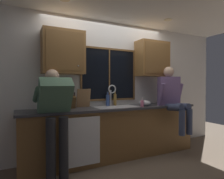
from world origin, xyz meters
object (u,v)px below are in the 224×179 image
object	(u,v)px
person_standing	(55,110)
knife_block	(71,102)
cutting_board	(84,98)
bottle_tall_clear	(115,99)
bottle_green_glass	(108,100)
soap_dispenser	(142,103)
mixing_bowl	(145,103)
person_sitting_on_counter	(172,96)

from	to	relation	value
person_standing	knife_block	size ratio (longest dim) A/B	4.84
cutting_board	bottle_tall_clear	bearing A→B (deg)	-1.12
bottle_green_glass	cutting_board	bearing A→B (deg)	175.72
bottle_tall_clear	person_standing	bearing A→B (deg)	-157.15
cutting_board	soap_dispenser	xyz separation A→B (m)	(0.98, -0.41, -0.10)
person_standing	soap_dispenser	xyz separation A→B (m)	(1.57, 0.12, 0.02)
mixing_bowl	bottle_green_glass	xyz separation A→B (m)	(-0.65, 0.28, 0.06)
knife_block	cutting_board	world-z (taller)	cutting_board
person_sitting_on_counter	knife_block	bearing A→B (deg)	168.76
bottle_tall_clear	mixing_bowl	bearing A→B (deg)	-32.05
person_standing	knife_block	xyz separation A→B (m)	(0.34, 0.42, 0.07)
person_sitting_on_counter	knife_block	xyz separation A→B (m)	(-1.89, 0.38, -0.08)
cutting_board	bottle_green_glass	bearing A→B (deg)	-4.28
person_sitting_on_counter	bottle_green_glass	xyz separation A→B (m)	(-1.18, 0.45, -0.07)
cutting_board	soap_dispenser	bearing A→B (deg)	-22.72
person_sitting_on_counter	bottle_green_glass	size ratio (longest dim) A/B	4.59
person_sitting_on_counter	soap_dispenser	distance (m)	0.67
knife_block	bottle_green_glass	distance (m)	0.72
person_sitting_on_counter	bottle_green_glass	world-z (taller)	person_sitting_on_counter
bottle_tall_clear	soap_dispenser	bearing A→B (deg)	-48.44
mixing_bowl	bottle_tall_clear	bearing A→B (deg)	147.95
person_sitting_on_counter	bottle_tall_clear	bearing A→B (deg)	154.90
mixing_bowl	bottle_tall_clear	xyz separation A→B (m)	(-0.48, 0.30, 0.07)
soap_dispenser	bottle_tall_clear	world-z (taller)	bottle_tall_clear
knife_block	cutting_board	distance (m)	0.28
bottle_green_glass	knife_block	bearing A→B (deg)	-173.92
person_standing	person_sitting_on_counter	distance (m)	2.24
person_standing	knife_block	bearing A→B (deg)	50.45
mixing_bowl	bottle_tall_clear	distance (m)	0.57
person_standing	person_sitting_on_counter	xyz separation A→B (m)	(2.23, 0.04, 0.14)
knife_block	mixing_bowl	distance (m)	1.38
knife_block	soap_dispenser	bearing A→B (deg)	-13.72
person_standing	mixing_bowl	bearing A→B (deg)	7.12
soap_dispenser	bottle_tall_clear	xyz separation A→B (m)	(-0.35, 0.40, 0.06)
person_sitting_on_counter	bottle_tall_clear	xyz separation A→B (m)	(-1.01, 0.47, -0.06)
knife_block	person_standing	bearing A→B (deg)	-129.55
person_sitting_on_counter	bottle_tall_clear	world-z (taller)	person_sitting_on_counter
mixing_bowl	soap_dispenser	world-z (taller)	soap_dispenser
person_standing	mixing_bowl	size ratio (longest dim) A/B	6.72
knife_block	bottle_tall_clear	distance (m)	0.88
bottle_tall_clear	cutting_board	bearing A→B (deg)	178.88
person_sitting_on_counter	soap_dispenser	world-z (taller)	person_sitting_on_counter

